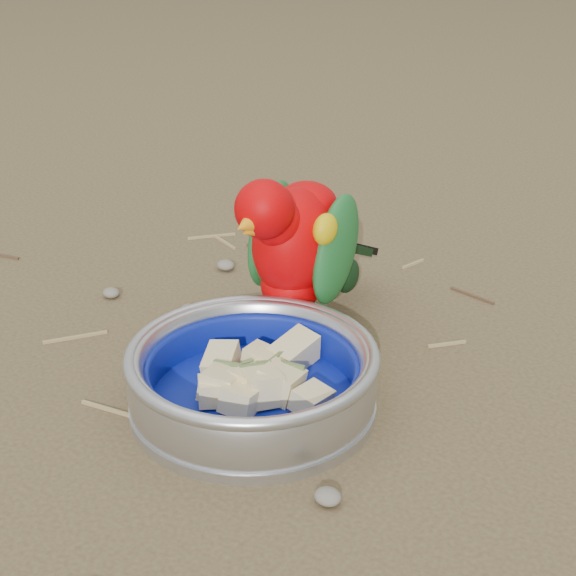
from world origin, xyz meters
The scene contains 6 objects.
ground centered at (0.00, 0.00, 0.00)m, with size 60.00×60.00×0.00m, color brown.
food_bowl centered at (0.03, 0.00, 0.01)m, with size 0.22×0.22×0.02m, color #B2B2BA.
bowl_wall centered at (0.03, 0.00, 0.04)m, with size 0.22×0.22×0.04m, color #B2B2BA, non-canonical shape.
fruit_wedges centered at (0.03, 0.00, 0.03)m, with size 0.13×0.13×0.03m, color beige, non-canonical shape.
lory_parrot centered at (-0.02, 0.14, 0.09)m, with size 0.10×0.22×0.18m, color #BE0003, non-canonical shape.
ground_debris centered at (0.01, 0.06, 0.00)m, with size 0.90×0.80×0.01m, color #998051, non-canonical shape.
Camera 1 is at (0.47, -0.51, 0.45)m, focal length 55.00 mm.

